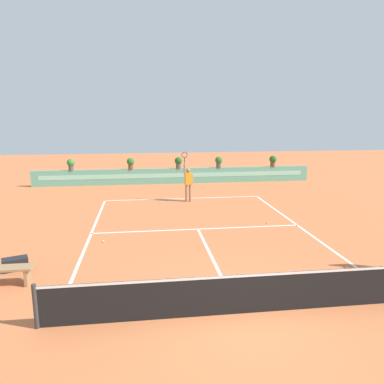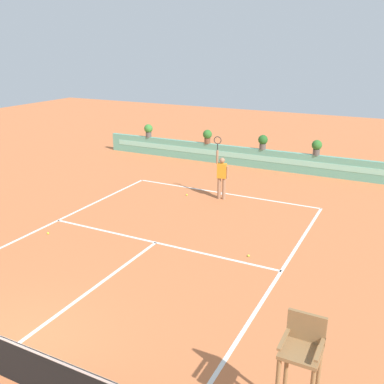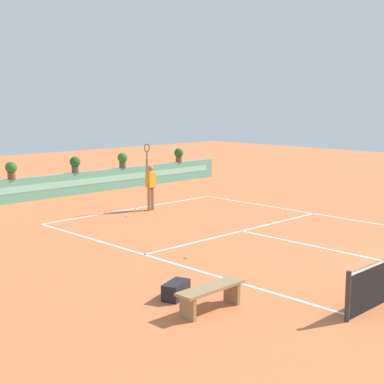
# 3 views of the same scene
# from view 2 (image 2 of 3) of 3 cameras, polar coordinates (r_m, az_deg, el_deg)

# --- Properties ---
(ground_plane) EXTENTS (60.00, 60.00, 0.00)m
(ground_plane) POSITION_cam_2_polar(r_m,az_deg,el_deg) (13.82, -5.63, -7.22)
(ground_plane) COLOR #C66B3D
(court_lines) EXTENTS (8.32, 11.94, 0.01)m
(court_lines) POSITION_cam_2_polar(r_m,az_deg,el_deg) (14.37, -4.09, -6.10)
(court_lines) COLOR white
(court_lines) RESTS_ON ground
(back_wall_barrier) EXTENTS (18.00, 0.21, 1.00)m
(back_wall_barrier) POSITION_cam_2_polar(r_m,az_deg,el_deg) (22.57, 8.59, 4.36)
(back_wall_barrier) COLOR #60A88E
(back_wall_barrier) RESTS_ON ground
(umpire_chair) EXTENTS (0.60, 0.60, 2.14)m
(umpire_chair) POSITION_cam_2_polar(r_m,az_deg,el_deg) (7.43, 13.96, -21.01)
(umpire_chair) COLOR olive
(umpire_chair) RESTS_ON ground
(tennis_player) EXTENTS (0.61, 0.28, 2.58)m
(tennis_player) POSITION_cam_2_polar(r_m,az_deg,el_deg) (17.65, 3.89, 2.32)
(tennis_player) COLOR #9E7051
(tennis_player) RESTS_ON ground
(tennis_ball_near_baseline) EXTENTS (0.07, 0.07, 0.07)m
(tennis_ball_near_baseline) POSITION_cam_2_polar(r_m,az_deg,el_deg) (15.43, -18.26, -5.12)
(tennis_ball_near_baseline) COLOR #CCE033
(tennis_ball_near_baseline) RESTS_ON ground
(tennis_ball_mid_court) EXTENTS (0.07, 0.07, 0.07)m
(tennis_ball_mid_court) POSITION_cam_2_polar(r_m,az_deg,el_deg) (18.30, -0.68, -0.38)
(tennis_ball_mid_court) COLOR #CCE033
(tennis_ball_mid_court) RESTS_ON ground
(tennis_ball_by_sideline) EXTENTS (0.07, 0.07, 0.07)m
(tennis_ball_by_sideline) POSITION_cam_2_polar(r_m,az_deg,el_deg) (13.29, 7.37, -8.23)
(tennis_ball_by_sideline) COLOR #CCE033
(tennis_ball_by_sideline) RESTS_ON ground
(potted_plant_centre) EXTENTS (0.48, 0.48, 0.72)m
(potted_plant_centre) POSITION_cam_2_polar(r_m,az_deg,el_deg) (22.30, 9.22, 6.56)
(potted_plant_centre) COLOR #514C47
(potted_plant_centre) RESTS_ON back_wall_barrier
(potted_plant_left) EXTENTS (0.48, 0.48, 0.72)m
(potted_plant_left) POSITION_cam_2_polar(r_m,az_deg,el_deg) (23.39, 2.02, 7.36)
(potted_plant_left) COLOR brown
(potted_plant_left) RESTS_ON back_wall_barrier
(potted_plant_far_left) EXTENTS (0.48, 0.48, 0.72)m
(potted_plant_far_left) POSITION_cam_2_polar(r_m,az_deg,el_deg) (25.14, -5.70, 8.08)
(potted_plant_far_left) COLOR #514C47
(potted_plant_far_left) RESTS_ON back_wall_barrier
(potted_plant_right) EXTENTS (0.48, 0.48, 0.72)m
(potted_plant_right) POSITION_cam_2_polar(r_m,az_deg,el_deg) (21.67, 15.96, 5.73)
(potted_plant_right) COLOR #514C47
(potted_plant_right) RESTS_ON back_wall_barrier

